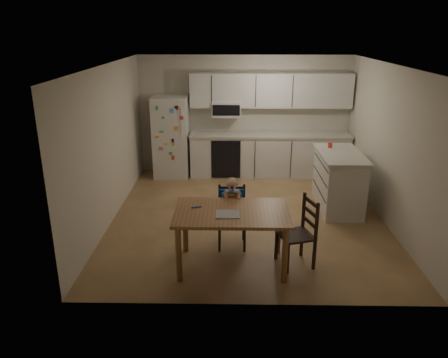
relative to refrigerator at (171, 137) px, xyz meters
The scene contains 10 objects.
room 2.31m from the refrigerator, 47.16° to the right, with size 4.52×5.01×2.51m.
refrigerator is the anchor object (origin of this frame).
kitchen_run 2.05m from the refrigerator, ahead, with size 3.37×0.62×2.15m.
kitchen_island 3.62m from the refrigerator, 29.08° to the right, with size 0.71×1.36×1.00m.
red_cup 3.34m from the refrigerator, 24.74° to the right, with size 0.08×0.08×0.10m, color red.
dining_table 3.99m from the refrigerator, 71.18° to the right, with size 1.49×0.96×0.80m.
napkin 4.07m from the refrigerator, 72.37° to the right, with size 0.30×0.26×0.01m, color #A9A9AE.
toddler_spoon 3.76m from the refrigerator, 77.58° to the right, with size 0.02×0.02×0.12m, color #1249B1.
chair_booster 3.42m from the refrigerator, 67.87° to the right, with size 0.40×0.40×1.05m.
chair_side 4.33m from the refrigerator, 58.94° to the right, with size 0.52×0.52×0.95m.
Camera 1 is at (-0.27, -6.81, 3.06)m, focal length 35.00 mm.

